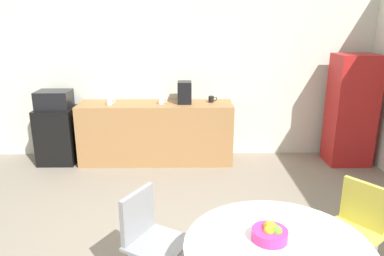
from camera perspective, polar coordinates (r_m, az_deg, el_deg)
The scene contains 12 objects.
wall_back at distance 5.67m, azimuth -2.33°, elevation 8.62°, with size 6.00×0.10×2.60m, color silver.
counter_block at distance 5.53m, azimuth -5.57°, elevation -0.69°, with size 2.26×0.60×0.90m, color #9E7042.
mini_fridge at distance 5.86m, azimuth -20.14°, elevation -1.04°, with size 0.54×0.54×0.83m, color black.
microwave at distance 5.72m, azimuth -20.68°, elevation 4.16°, with size 0.48×0.38×0.26m, color black.
locker_cabinet at distance 5.84m, azimuth 23.53°, elevation 2.55°, with size 0.60×0.50×1.62m, color #B21E1E.
chair_yellow at distance 3.34m, azimuth 24.24°, elevation -13.06°, with size 0.59×0.59×0.83m.
chair_gray at distance 2.96m, azimuth -6.92°, elevation -15.56°, with size 0.57×0.57×0.83m.
fruit_bowl at distance 2.50m, azimuth 12.07°, elevation -15.65°, with size 0.23×0.23×0.13m.
mug_white at distance 5.35m, azimuth -4.79°, elevation 4.25°, with size 0.13×0.08×0.09m.
mug_green at distance 5.45m, azimuth 3.04°, elevation 4.51°, with size 0.13×0.08×0.09m.
mug_red at distance 5.41m, azimuth -12.73°, elevation 4.03°, with size 0.13×0.08×0.09m.
coffee_maker at distance 5.36m, azimuth -1.16°, elevation 5.56°, with size 0.20×0.24×0.32m, color black.
Camera 1 is at (0.15, -2.61, 2.10)m, focal length 34.26 mm.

